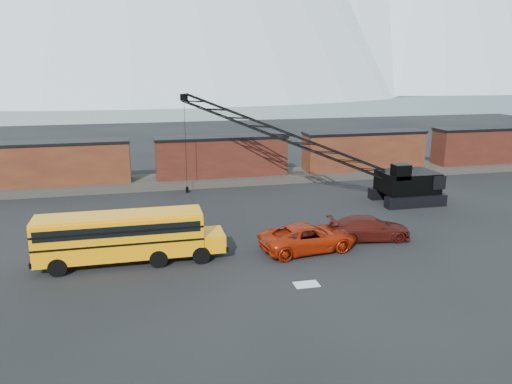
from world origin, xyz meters
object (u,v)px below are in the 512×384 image
red_pickup (308,238)px  maroon_suv (369,228)px  school_bus (126,236)px  crawler_crane (287,137)px

red_pickup → maroon_suv: red_pickup is taller
school_bus → maroon_suv: size_ratio=2.02×
maroon_suv → crawler_crane: 13.36m
red_pickup → crawler_crane: 14.29m
red_pickup → crawler_crane: crawler_crane is taller
school_bus → crawler_crane: size_ratio=0.53×
red_pickup → crawler_crane: size_ratio=0.29×
school_bus → maroon_suv: (16.57, 0.53, -0.96)m
crawler_crane → red_pickup: bearing=-100.6°
maroon_suv → crawler_crane: bearing=18.4°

